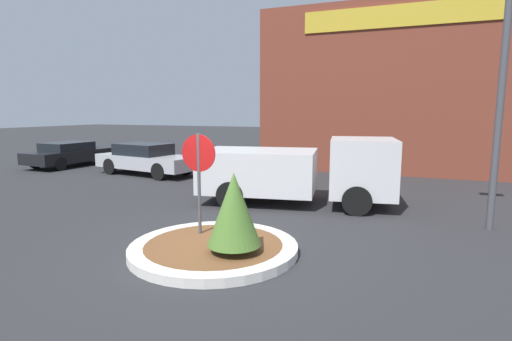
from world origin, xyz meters
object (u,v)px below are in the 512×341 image
object	(u,v)px
parked_sedan_silver	(147,159)
utility_truck	(299,170)
stop_sign	(199,167)
light_pole	(504,63)
parked_sedan_black	(70,154)

from	to	relation	value
parked_sedan_silver	utility_truck	bearing A→B (deg)	-11.20
utility_truck	parked_sedan_silver	bearing A→B (deg)	149.42
parked_sedan_silver	stop_sign	bearing A→B (deg)	-37.05
parked_sedan_silver	light_pole	size ratio (longest dim) A/B	0.76
light_pole	stop_sign	bearing A→B (deg)	-150.84
stop_sign	light_pole	xyz separation A→B (m)	(5.94, 3.32, 2.22)
utility_truck	parked_sedan_black	world-z (taller)	utility_truck
parked_sedan_silver	light_pole	distance (m)	13.67
stop_sign	light_pole	size ratio (longest dim) A/B	0.35
stop_sign	light_pole	world-z (taller)	light_pole
stop_sign	light_pole	distance (m)	7.16
stop_sign	parked_sedan_silver	bearing A→B (deg)	133.49
parked_sedan_black	light_pole	bearing A→B (deg)	-101.68
utility_truck	parked_sedan_silver	size ratio (longest dim) A/B	1.19
stop_sign	utility_truck	distance (m)	4.38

